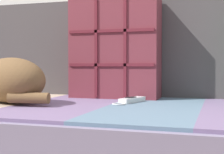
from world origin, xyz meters
The scene contains 4 objects.
sofa_backrest centered at (0.00, 0.48, 0.59)m, with size 1.97×0.14×0.44m.
throw_pillow_quilted centered at (-0.06, 0.33, 0.58)m, with size 0.38×0.14×0.42m.
sleeping_cat centered at (-0.38, 0.03, 0.45)m, with size 0.37×0.29×0.17m.
game_remote_far centered at (0.06, 0.17, 0.38)m, with size 0.10×0.19×0.02m.
Camera 1 is at (0.37, -1.07, 0.51)m, focal length 55.00 mm.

